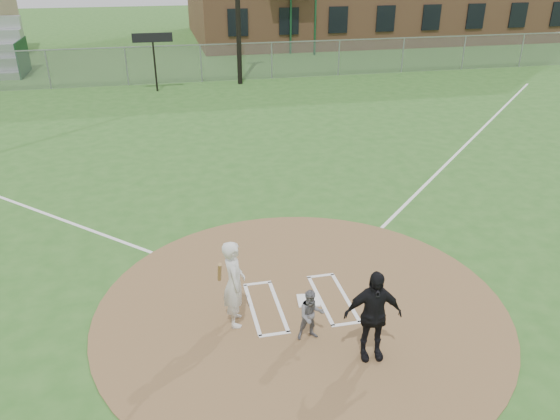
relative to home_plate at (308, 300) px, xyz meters
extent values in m
plane|color=#2D6020|center=(-0.20, -0.17, -0.03)|extent=(140.00, 140.00, 0.00)
cylinder|color=olive|center=(-0.20, -0.17, -0.02)|extent=(8.40, 8.40, 0.02)
cube|color=white|center=(0.00, 0.00, 0.00)|extent=(0.50, 0.50, 0.03)
cube|color=white|center=(8.80, 8.83, -0.03)|extent=(17.04, 17.04, 0.01)
imported|color=slate|center=(-0.28, -1.16, 0.50)|extent=(0.51, 0.40, 1.04)
imported|color=black|center=(0.63, -1.87, 0.86)|extent=(1.07, 0.56, 1.75)
cube|color=white|center=(-1.20, -0.02, -0.01)|extent=(0.08, 1.80, 0.01)
cube|color=white|center=(-0.65, -0.02, -0.01)|extent=(0.08, 1.80, 0.01)
cube|color=white|center=(-0.92, 0.88, -0.01)|extent=(0.62, 0.08, 0.01)
cube|color=white|center=(-0.92, -0.92, -0.01)|extent=(0.62, 0.08, 0.01)
cube|color=white|center=(0.80, -0.02, -0.01)|extent=(0.08, 1.80, 0.01)
cube|color=white|center=(0.25, -0.02, -0.01)|extent=(0.08, 1.80, 0.01)
cube|color=white|center=(0.52, 0.88, -0.01)|extent=(0.62, 0.08, 0.01)
cube|color=white|center=(0.52, -0.92, -0.01)|extent=(0.62, 0.08, 0.01)
imported|color=silver|center=(-1.59, -0.37, 0.88)|extent=(0.47, 0.68, 1.79)
cylinder|color=olive|center=(-1.89, -0.77, 1.42)|extent=(0.10, 0.60, 0.70)
cube|color=slate|center=(-0.20, 21.83, 0.97)|extent=(56.00, 0.03, 2.00)
cube|color=gray|center=(-0.20, 21.83, 1.97)|extent=(56.00, 0.06, 0.06)
cube|color=gray|center=(-0.20, 21.83, 0.97)|extent=(56.08, 0.08, 2.00)
cube|color=#194728|center=(-10.20, 26.03, 0.97)|extent=(0.08, 3.20, 2.00)
cube|color=#194728|center=(6.80, 29.67, 2.22)|extent=(0.12, 0.12, 4.50)
cube|color=#194728|center=(8.30, 28.72, 2.22)|extent=(0.12, 0.12, 4.50)
cylinder|color=black|center=(-2.70, 20.03, 1.27)|extent=(0.10, 0.10, 2.60)
cube|color=black|center=(-2.70, 20.03, 2.67)|extent=(2.00, 0.10, 0.45)
camera|label=1|loc=(-2.65, -9.12, 6.61)|focal=35.00mm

